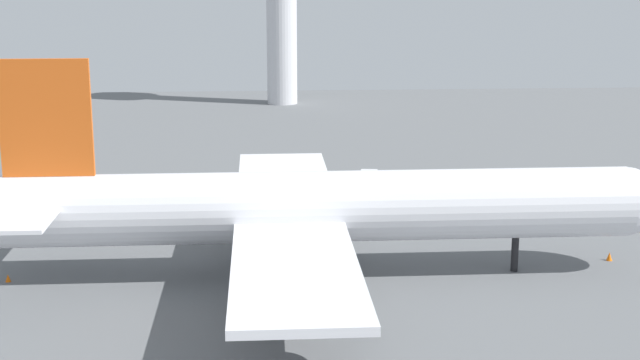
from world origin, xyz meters
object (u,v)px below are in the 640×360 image
at_px(cargo_airplane, 318,208).
at_px(control_tower, 281,1).
at_px(maintenance_van, 369,181).
at_px(safety_cone_tail, 8,278).
at_px(safety_cone_nose, 609,256).

relative_size(cargo_airplane, control_tower, 1.84).
height_order(cargo_airplane, control_tower, control_tower).
height_order(maintenance_van, safety_cone_tail, maintenance_van).
bearing_deg(control_tower, safety_cone_nose, -74.53).
bearing_deg(maintenance_van, safety_cone_tail, -138.36).
bearing_deg(safety_cone_nose, safety_cone_tail, -177.73).
xyz_separation_m(cargo_airplane, safety_cone_tail, (-29.05, 0.14, -6.31)).
height_order(safety_cone_tail, control_tower, control_tower).
bearing_deg(cargo_airplane, control_tower, 90.21).
relative_size(safety_cone_nose, safety_cone_tail, 1.15).
bearing_deg(safety_cone_tail, maintenance_van, 41.64).
distance_m(cargo_airplane, maintenance_van, 35.56).
bearing_deg(safety_cone_tail, safety_cone_nose, 2.27).
relative_size(cargo_airplane, safety_cone_tail, 88.93).
height_order(cargo_airplane, maintenance_van, cargo_airplane).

